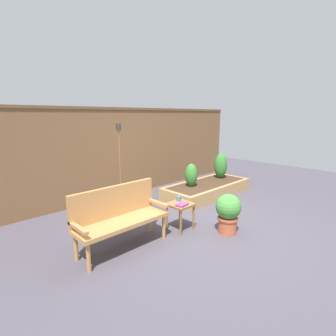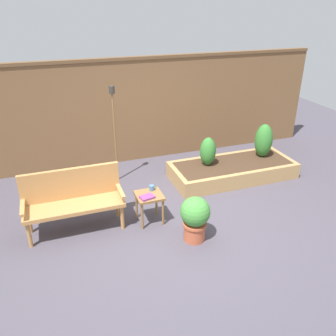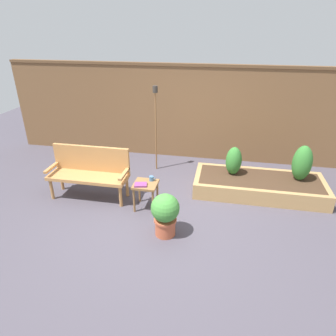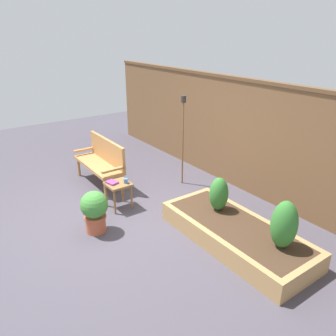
{
  "view_description": "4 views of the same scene",
  "coord_description": "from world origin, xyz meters",
  "px_view_note": "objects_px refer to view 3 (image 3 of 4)",
  "views": [
    {
      "loc": [
        -3.42,
        -2.7,
        1.99
      ],
      "look_at": [
        0.22,
        1.04,
        0.91
      ],
      "focal_mm": 27.67,
      "sensor_mm": 36.0,
      "label": 1
    },
    {
      "loc": [
        -1.56,
        -4.21,
        3.15
      ],
      "look_at": [
        0.06,
        0.34,
        0.81
      ],
      "focal_mm": 37.24,
      "sensor_mm": 36.0,
      "label": 2
    },
    {
      "loc": [
        0.93,
        -4.05,
        2.9
      ],
      "look_at": [
        0.02,
        0.61,
        0.61
      ],
      "focal_mm": 31.75,
      "sensor_mm": 36.0,
      "label": 3
    },
    {
      "loc": [
        4.55,
        -2.15,
        2.96
      ],
      "look_at": [
        0.25,
        0.89,
        0.79
      ],
      "focal_mm": 35.87,
      "sensor_mm": 36.0,
      "label": 4
    }
  ],
  "objects_px": {
    "cup_on_table": "(152,178)",
    "tiki_torch": "(156,115)",
    "garden_bench": "(90,169)",
    "shrub_near_bench": "(234,161)",
    "shrub_far_corner": "(302,163)",
    "side_table": "(146,188)",
    "book_on_table": "(141,185)",
    "potted_boxwood": "(165,213)"
  },
  "relations": [
    {
      "from": "cup_on_table",
      "to": "tiki_torch",
      "type": "height_order",
      "value": "tiki_torch"
    },
    {
      "from": "garden_bench",
      "to": "shrub_near_bench",
      "type": "distance_m",
      "value": 2.69
    },
    {
      "from": "shrub_far_corner",
      "to": "shrub_near_bench",
      "type": "bearing_deg",
      "value": -180.0
    },
    {
      "from": "cup_on_table",
      "to": "tiki_torch",
      "type": "bearing_deg",
      "value": 100.08
    },
    {
      "from": "side_table",
      "to": "shrub_far_corner",
      "type": "bearing_deg",
      "value": 20.78
    },
    {
      "from": "book_on_table",
      "to": "shrub_near_bench",
      "type": "height_order",
      "value": "shrub_near_bench"
    },
    {
      "from": "garden_bench",
      "to": "shrub_near_bench",
      "type": "relative_size",
      "value": 2.62
    },
    {
      "from": "book_on_table",
      "to": "potted_boxwood",
      "type": "height_order",
      "value": "potted_boxwood"
    },
    {
      "from": "cup_on_table",
      "to": "potted_boxwood",
      "type": "height_order",
      "value": "potted_boxwood"
    },
    {
      "from": "shrub_far_corner",
      "to": "book_on_table",
      "type": "bearing_deg",
      "value": -158.02
    },
    {
      "from": "garden_bench",
      "to": "cup_on_table",
      "type": "distance_m",
      "value": 1.19
    },
    {
      "from": "cup_on_table",
      "to": "shrub_far_corner",
      "type": "bearing_deg",
      "value": 19.12
    },
    {
      "from": "garden_bench",
      "to": "cup_on_table",
      "type": "xyz_separation_m",
      "value": [
        1.19,
        -0.11,
        -0.02
      ]
    },
    {
      "from": "side_table",
      "to": "book_on_table",
      "type": "relative_size",
      "value": 2.34
    },
    {
      "from": "potted_boxwood",
      "to": "tiki_torch",
      "type": "distance_m",
      "value": 2.46
    },
    {
      "from": "side_table",
      "to": "shrub_far_corner",
      "type": "relative_size",
      "value": 0.71
    },
    {
      "from": "garden_bench",
      "to": "tiki_torch",
      "type": "distance_m",
      "value": 1.76
    },
    {
      "from": "shrub_near_bench",
      "to": "tiki_torch",
      "type": "xyz_separation_m",
      "value": [
        -1.64,
        0.54,
        0.66
      ]
    },
    {
      "from": "side_table",
      "to": "tiki_torch",
      "type": "height_order",
      "value": "tiki_torch"
    },
    {
      "from": "side_table",
      "to": "shrub_far_corner",
      "type": "distance_m",
      "value": 2.87
    },
    {
      "from": "shrub_near_bench",
      "to": "shrub_far_corner",
      "type": "height_order",
      "value": "shrub_far_corner"
    },
    {
      "from": "garden_bench",
      "to": "shrub_near_bench",
      "type": "xyz_separation_m",
      "value": [
        2.57,
        0.79,
        0.03
      ]
    },
    {
      "from": "book_on_table",
      "to": "tiki_torch",
      "type": "relative_size",
      "value": 0.11
    },
    {
      "from": "shrub_near_bench",
      "to": "tiki_torch",
      "type": "distance_m",
      "value": 1.85
    },
    {
      "from": "cup_on_table",
      "to": "book_on_table",
      "type": "distance_m",
      "value": 0.25
    },
    {
      "from": "side_table",
      "to": "book_on_table",
      "type": "xyz_separation_m",
      "value": [
        -0.06,
        -0.09,
        0.1
      ]
    },
    {
      "from": "side_table",
      "to": "shrub_near_bench",
      "type": "height_order",
      "value": "shrub_near_bench"
    },
    {
      "from": "side_table",
      "to": "cup_on_table",
      "type": "relative_size",
      "value": 4.28
    },
    {
      "from": "potted_boxwood",
      "to": "shrub_near_bench",
      "type": "xyz_separation_m",
      "value": [
        0.99,
        1.67,
        0.19
      ]
    },
    {
      "from": "book_on_table",
      "to": "shrub_near_bench",
      "type": "xyz_separation_m",
      "value": [
        1.52,
        1.1,
        0.08
      ]
    },
    {
      "from": "cup_on_table",
      "to": "shrub_far_corner",
      "type": "height_order",
      "value": "shrub_far_corner"
    },
    {
      "from": "garden_bench",
      "to": "shrub_far_corner",
      "type": "bearing_deg",
      "value": 11.79
    },
    {
      "from": "cup_on_table",
      "to": "tiki_torch",
      "type": "relative_size",
      "value": 0.06
    },
    {
      "from": "garden_bench",
      "to": "side_table",
      "type": "xyz_separation_m",
      "value": [
        1.11,
        -0.23,
        -0.15
      ]
    },
    {
      "from": "garden_bench",
      "to": "potted_boxwood",
      "type": "xyz_separation_m",
      "value": [
        1.58,
        -0.88,
        -0.16
      ]
    },
    {
      "from": "cup_on_table",
      "to": "shrub_near_bench",
      "type": "xyz_separation_m",
      "value": [
        1.38,
        0.9,
        0.05
      ]
    },
    {
      "from": "potted_boxwood",
      "to": "tiki_torch",
      "type": "height_order",
      "value": "tiki_torch"
    },
    {
      "from": "cup_on_table",
      "to": "book_on_table",
      "type": "relative_size",
      "value": 0.55
    },
    {
      "from": "potted_boxwood",
      "to": "side_table",
      "type": "bearing_deg",
      "value": 125.86
    },
    {
      "from": "tiki_torch",
      "to": "book_on_table",
      "type": "bearing_deg",
      "value": -85.89
    },
    {
      "from": "garden_bench",
      "to": "shrub_near_bench",
      "type": "height_order",
      "value": "garden_bench"
    },
    {
      "from": "side_table",
      "to": "book_on_table",
      "type": "bearing_deg",
      "value": -123.44
    }
  ]
}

